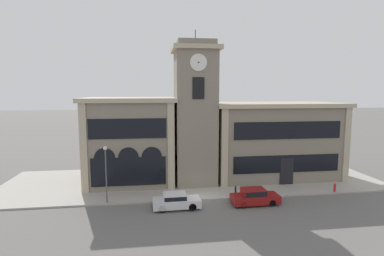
# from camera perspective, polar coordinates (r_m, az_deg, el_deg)

# --- Properties ---
(ground_plane) EXTENTS (300.00, 300.00, 0.00)m
(ground_plane) POSITION_cam_1_polar(r_m,az_deg,el_deg) (29.10, 2.22, -13.67)
(ground_plane) COLOR #605E5B
(sidewalk_kerb) EXTENTS (42.16, 12.79, 0.15)m
(sidewalk_kerb) POSITION_cam_1_polar(r_m,az_deg,el_deg) (35.06, 0.39, -9.92)
(sidewalk_kerb) COLOR #A39E93
(sidewalk_kerb) RESTS_ON ground_plane
(clock_tower) EXTENTS (5.03, 5.03, 16.76)m
(clock_tower) POSITION_cam_1_polar(r_m,az_deg,el_deg) (32.77, 0.62, 2.70)
(clock_tower) COLOR gray
(clock_tower) RESTS_ON ground_plane
(town_hall_left_wing) EXTENTS (10.03, 8.14, 9.58)m
(town_hall_left_wing) POSITION_cam_1_polar(r_m,az_deg,el_deg) (34.36, -11.62, -2.28)
(town_hall_left_wing) COLOR gray
(town_hall_left_wing) RESTS_ON ground_plane
(town_hall_right_wing) EXTENTS (15.31, 8.14, 8.94)m
(town_hall_right_wing) POSITION_cam_1_polar(r_m,az_deg,el_deg) (37.29, 15.29, -2.17)
(town_hall_right_wing) COLOR gray
(town_hall_right_wing) RESTS_ON ground_plane
(parked_car_near) EXTENTS (4.21, 1.87, 1.35)m
(parked_car_near) POSITION_cam_1_polar(r_m,az_deg,el_deg) (27.10, -3.07, -13.65)
(parked_car_near) COLOR silver
(parked_car_near) RESTS_ON ground_plane
(parked_car_mid) EXTENTS (4.37, 1.83, 1.47)m
(parked_car_mid) POSITION_cam_1_polar(r_m,az_deg,el_deg) (28.53, 11.80, -12.61)
(parked_car_mid) COLOR maroon
(parked_car_mid) RESTS_ON ground_plane
(street_lamp) EXTENTS (0.36, 0.36, 5.24)m
(street_lamp) POSITION_cam_1_polar(r_m,az_deg,el_deg) (28.23, -16.09, -6.86)
(street_lamp) COLOR #4C4C51
(street_lamp) RESTS_ON sidewalk_kerb
(bollard) EXTENTS (0.18, 0.18, 1.06)m
(bollard) POSITION_cam_1_polar(r_m,az_deg,el_deg) (29.87, 8.29, -11.83)
(bollard) COLOR black
(bollard) RESTS_ON sidewalk_kerb
(fire_hydrant) EXTENTS (0.22, 0.22, 0.87)m
(fire_hydrant) POSITION_cam_1_polar(r_m,az_deg,el_deg) (34.09, 25.54, -10.23)
(fire_hydrant) COLOR red
(fire_hydrant) RESTS_ON sidewalk_kerb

